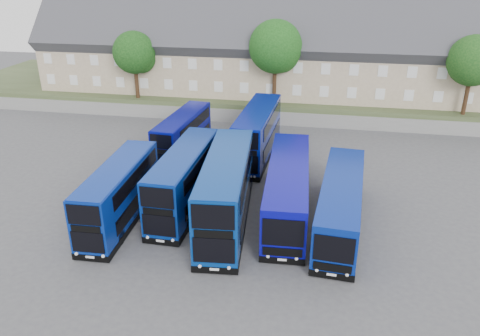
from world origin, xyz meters
The scene contains 14 objects.
ground centered at (0.00, 0.00, 0.00)m, with size 120.00×120.00×0.00m, color #48484D.
retaining_wall centered at (0.00, 24.00, 0.75)m, with size 70.00×0.40×1.50m, color slate.
earth_bank centered at (0.00, 34.00, 1.00)m, with size 80.00×20.00×2.00m, color #3F4B2A.
terrace_row centered at (3.00, 30.00, 6.60)m, with size 60.00×10.40×11.20m.
dd_front_left centered at (-5.85, 1.05, 2.00)m, with size 2.71×10.35×4.08m.
dd_front_mid centered at (-2.00, 3.83, 2.12)m, with size 2.70×10.94×4.33m.
dd_front_right centered at (1.46, 2.08, 2.35)m, with size 3.81×12.23×4.79m.
dd_rear_left centered at (-5.05, 13.47, 1.90)m, with size 2.98×9.90×3.88m.
dd_rear_right centered at (1.77, 14.43, 2.22)m, with size 3.06×11.47×4.52m.
coach_east_a centered at (5.44, 4.40, 1.79)m, with size 3.42×13.45×3.65m.
coach_east_b centered at (9.14, 2.99, 1.67)m, with size 3.55×12.58×3.40m.
tree_west centered at (-13.85, 25.10, 7.05)m, with size 4.80×4.80×7.65m.
tree_mid centered at (2.15, 25.60, 8.07)m, with size 5.76×5.76×9.18m.
tree_east centered at (22.15, 25.10, 7.39)m, with size 5.12×5.12×8.16m.
Camera 1 is at (7.49, -25.59, 16.75)m, focal length 35.00 mm.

